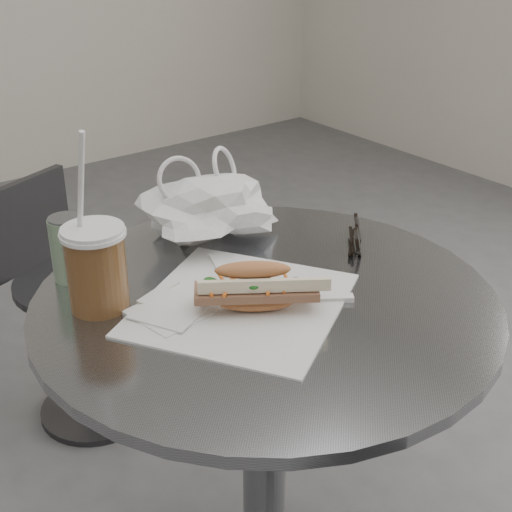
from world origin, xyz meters
TOP-DOWN VIEW (x-y plane):
  - cafe_table at (0.00, 0.20)m, footprint 0.76×0.76m
  - chair_far at (-0.01, 1.02)m, footprint 0.38×0.40m
  - sandwich_paper at (-0.05, 0.20)m, footprint 0.43×0.43m
  - banh_mi at (-0.04, 0.17)m, footprint 0.24×0.21m
  - iced_coffee at (-0.23, 0.33)m, footprint 0.10×0.10m
  - sunglasses at (0.25, 0.24)m, footprint 0.10×0.10m
  - plastic_bag at (0.05, 0.43)m, footprint 0.28×0.24m
  - napkin_stack at (-0.15, 0.25)m, footprint 0.13×0.13m
  - drink_can at (-0.22, 0.45)m, footprint 0.06×0.06m

SIDE VIEW (x-z plane):
  - chair_far at x=-0.01m, z-range -0.03..0.64m
  - cafe_table at x=0.00m, z-range 0.10..0.84m
  - sandwich_paper at x=-0.05m, z-range 0.74..0.74m
  - napkin_stack at x=-0.15m, z-range 0.74..0.75m
  - sunglasses at x=0.25m, z-range 0.73..0.79m
  - banh_mi at x=-0.04m, z-range 0.74..0.82m
  - drink_can at x=-0.22m, z-range 0.74..0.85m
  - plastic_bag at x=0.05m, z-range 0.74..0.86m
  - iced_coffee at x=-0.23m, z-range 0.66..0.96m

